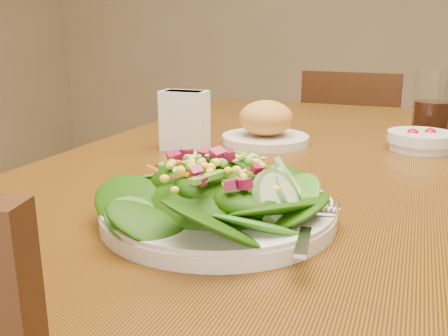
{
  "coord_description": "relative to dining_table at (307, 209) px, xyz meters",
  "views": [
    {
      "loc": [
        0.17,
        -0.89,
        0.98
      ],
      "look_at": [
        -0.04,
        -0.33,
        0.81
      ],
      "focal_mm": 40.0,
      "sensor_mm": 36.0,
      "label": 1
    }
  ],
  "objects": [
    {
      "name": "salad_plate",
      "position": [
        -0.03,
        -0.35,
        0.13
      ],
      "size": [
        0.29,
        0.29,
        0.08
      ],
      "rotation": [
        0.0,
        0.0,
        0.1
      ],
      "color": "silver",
      "rests_on": "dining_table"
    },
    {
      "name": "chair_far",
      "position": [
        -0.05,
        1.12,
        -0.21
      ],
      "size": [
        0.4,
        0.41,
        0.83
      ],
      "rotation": [
        0.0,
        0.0,
        3.09
      ],
      "color": "#361B0C",
      "rests_on": "ground_plane"
    },
    {
      "name": "drinking_glass",
      "position": [
        0.21,
        0.32,
        0.16
      ],
      "size": [
        0.08,
        0.08,
        0.15
      ],
      "color": "silver",
      "rests_on": "dining_table"
    },
    {
      "name": "dining_table",
      "position": [
        0.0,
        0.0,
        0.0
      ],
      "size": [
        0.9,
        1.4,
        0.75
      ],
      "color": "brown",
      "rests_on": "ground_plane"
    },
    {
      "name": "tomato_bowl",
      "position": [
        0.19,
        0.14,
        0.12
      ],
      "size": [
        0.13,
        0.13,
        0.04
      ],
      "color": "silver",
      "rests_on": "dining_table"
    },
    {
      "name": "napkin_holder",
      "position": [
        -0.24,
        -0.03,
        0.16
      ],
      "size": [
        0.09,
        0.05,
        0.12
      ],
      "rotation": [
        0.0,
        0.0,
        0.05
      ],
      "color": "white",
      "rests_on": "dining_table"
    },
    {
      "name": "bread_plate",
      "position": [
        -0.11,
        0.08,
        0.14
      ],
      "size": [
        0.18,
        0.18,
        0.09
      ],
      "color": "silver",
      "rests_on": "dining_table"
    }
  ]
}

